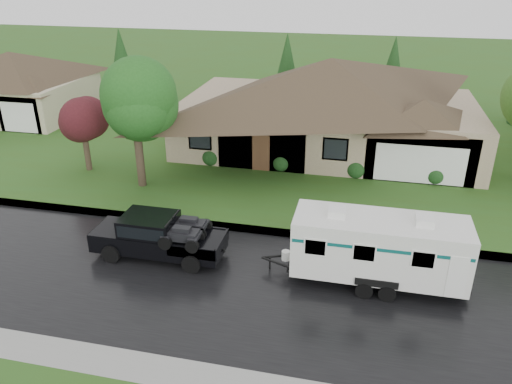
% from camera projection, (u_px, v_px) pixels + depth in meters
% --- Properties ---
extents(ground, '(140.00, 140.00, 0.00)m').
position_uv_depth(ground, '(244.00, 257.00, 20.49)').
color(ground, '#31561A').
rests_on(ground, ground).
extents(road, '(140.00, 8.00, 0.01)m').
position_uv_depth(road, '(231.00, 285.00, 18.72)').
color(road, black).
rests_on(road, ground).
extents(curb, '(140.00, 0.50, 0.15)m').
position_uv_depth(curb, '(256.00, 230.00, 22.45)').
color(curb, gray).
rests_on(curb, ground).
extents(lawn, '(140.00, 26.00, 0.15)m').
position_uv_depth(lawn, '(298.00, 140.00, 33.72)').
color(lawn, '#31561A').
rests_on(lawn, ground).
extents(house_main, '(19.44, 10.80, 6.90)m').
position_uv_depth(house_main, '(334.00, 94.00, 30.75)').
color(house_main, gray).
rests_on(house_main, lawn).
extents(house_far, '(10.80, 8.64, 5.80)m').
position_uv_depth(house_far, '(15.00, 79.00, 37.61)').
color(house_far, tan).
rests_on(house_far, lawn).
extents(tree_left_green, '(3.92, 3.92, 6.49)m').
position_uv_depth(tree_left_green, '(134.00, 103.00, 24.84)').
color(tree_left_green, '#382B1E').
rests_on(tree_left_green, lawn).
extents(tree_red, '(2.52, 2.52, 4.16)m').
position_uv_depth(tree_red, '(82.00, 121.00, 27.51)').
color(tree_red, '#382B1E').
rests_on(tree_red, lawn).
extents(shrub_row, '(13.60, 1.00, 1.00)m').
position_uv_depth(shrub_row, '(318.00, 165.00, 28.04)').
color(shrub_row, '#143814').
rests_on(shrub_row, lawn).
extents(pickup_truck, '(5.37, 2.04, 1.79)m').
position_uv_depth(pickup_truck, '(156.00, 235.00, 20.26)').
color(pickup_truck, black).
rests_on(pickup_truck, ground).
extents(travel_trailer, '(6.62, 2.33, 2.97)m').
position_uv_depth(travel_trailer, '(379.00, 247.00, 18.24)').
color(travel_trailer, white).
rests_on(travel_trailer, ground).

